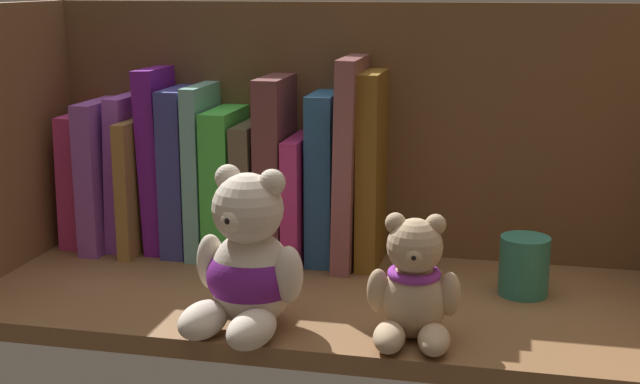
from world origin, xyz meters
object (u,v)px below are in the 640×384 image
(book_1, at_px, (108,172))
(book_3, at_px, (144,182))
(book_2, at_px, (127,171))
(book_0, at_px, (85,179))
(pillar_candle, at_px, (524,266))
(book_9, at_px, (278,167))
(teddy_bear_larger, at_px, (248,266))
(book_6, at_px, (206,169))
(book_13, at_px, (373,168))
(teddy_bear_smaller, at_px, (414,287))
(book_7, at_px, (230,181))
(book_12, at_px, (351,160))
(book_11, at_px, (326,177))
(book_4, at_px, (161,159))
(book_10, at_px, (302,196))
(book_5, at_px, (185,170))
(book_8, at_px, (255,188))

(book_1, xyz_separation_m, book_3, (0.05, 0.00, -0.01))
(book_2, bearing_deg, book_0, 180.00)
(pillar_candle, bearing_deg, book_9, 165.17)
(teddy_bear_larger, bearing_deg, book_9, 97.97)
(book_0, relative_size, book_2, 0.87)
(book_2, bearing_deg, book_6, 0.00)
(book_13, bearing_deg, teddy_bear_larger, -109.84)
(book_9, bearing_deg, book_0, 180.00)
(book_6, distance_m, teddy_bear_smaller, 0.37)
(book_3, xyz_separation_m, book_13, (0.29, 0.00, 0.03))
(book_7, distance_m, book_9, 0.07)
(book_3, xyz_separation_m, book_12, (0.27, 0.00, 0.04))
(book_11, bearing_deg, book_4, 180.00)
(book_3, bearing_deg, book_0, 180.00)
(book_6, xyz_separation_m, teddy_bear_smaller, (0.29, -0.23, -0.05))
(book_2, bearing_deg, book_12, 0.00)
(book_1, bearing_deg, book_2, 0.00)
(book_10, relative_size, teddy_bear_smaller, 1.25)
(book_3, xyz_separation_m, book_5, (0.06, 0.00, 0.02))
(book_5, distance_m, book_6, 0.03)
(book_4, height_order, pillar_candle, book_4)
(teddy_bear_smaller, bearing_deg, book_6, 141.44)
(book_11, bearing_deg, book_0, 180.00)
(book_6, xyz_separation_m, book_13, (0.21, 0.00, 0.01))
(teddy_bear_smaller, bearing_deg, book_12, 114.48)
(book_3, relative_size, book_4, 0.73)
(book_10, bearing_deg, book_1, 180.00)
(book_3, height_order, teddy_bear_larger, book_3)
(book_2, bearing_deg, book_8, 0.00)
(book_10, distance_m, book_11, 0.04)
(book_13, xyz_separation_m, teddy_bear_smaller, (0.08, -0.23, -0.06))
(book_13, bearing_deg, book_2, 180.00)
(book_1, relative_size, book_10, 1.23)
(book_4, relative_size, book_11, 1.12)
(book_1, xyz_separation_m, teddy_bear_smaller, (0.42, -0.23, -0.04))
(book_4, relative_size, teddy_bear_smaller, 1.87)
(book_5, height_order, book_13, book_13)
(teddy_bear_smaller, bearing_deg, teddy_bear_larger, -178.34)
(book_7, height_order, book_10, book_7)
(book_7, bearing_deg, book_3, 180.00)
(book_6, distance_m, book_12, 0.18)
(book_10, distance_m, teddy_bear_larger, 0.23)
(book_7, xyz_separation_m, book_9, (0.06, 0.00, 0.02))
(book_8, bearing_deg, book_10, 0.00)
(book_2, xyz_separation_m, book_7, (0.14, 0.00, -0.01))
(book_2, xyz_separation_m, book_11, (0.26, 0.00, 0.01))
(book_1, xyz_separation_m, book_4, (0.07, 0.00, 0.02))
(book_1, bearing_deg, book_0, 180.00)
(book_8, xyz_separation_m, pillar_candle, (0.33, -0.08, -0.05))
(book_5, relative_size, book_10, 1.34)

